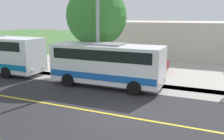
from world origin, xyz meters
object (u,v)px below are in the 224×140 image
(shuttle_bus_front, at_px, (107,63))
(street_light_pole, at_px, (97,28))
(parked_car_near, at_px, (143,63))
(tree_curbside, at_px, (97,16))
(commercial_building, at_px, (187,38))

(shuttle_bus_front, height_order, street_light_pole, street_light_pole)
(parked_car_near, bearing_deg, tree_curbside, -46.91)
(shuttle_bus_front, distance_m, tree_curbside, 4.75)
(tree_curbside, xyz_separation_m, commercial_building, (-14.00, 5.51, -2.70))
(parked_car_near, relative_size, commercial_building, 0.23)
(tree_curbside, bearing_deg, street_light_pole, 26.73)
(shuttle_bus_front, height_order, tree_curbside, tree_curbside)
(parked_car_near, distance_m, tree_curbside, 5.82)
(shuttle_bus_front, xyz_separation_m, tree_curbside, (-2.86, -2.19, 3.09))
(street_light_pole, bearing_deg, parked_car_near, 161.74)
(parked_car_near, relative_size, tree_curbside, 0.63)
(shuttle_bus_front, relative_size, street_light_pole, 1.10)
(shuttle_bus_front, xyz_separation_m, parked_car_near, (-5.72, 0.87, -0.94))
(shuttle_bus_front, bearing_deg, parked_car_near, 171.31)
(commercial_building, bearing_deg, tree_curbside, -21.49)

